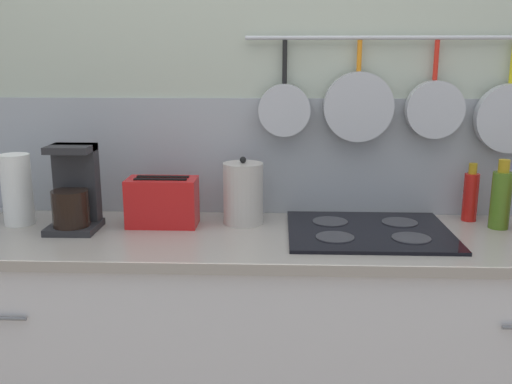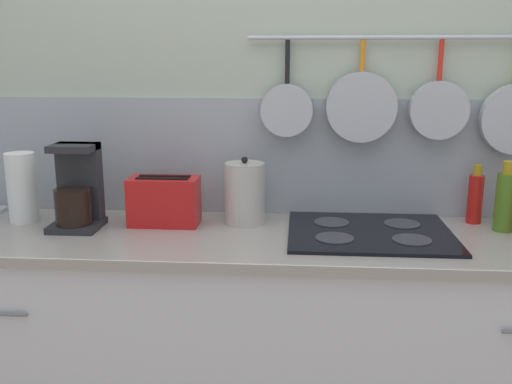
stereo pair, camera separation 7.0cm
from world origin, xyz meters
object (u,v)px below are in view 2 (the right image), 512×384
at_px(coffee_maker, 77,194).
at_px(bottle_dish_soap, 475,197).
at_px(paper_towel_roll, 22,188).
at_px(kettle, 245,193).
at_px(toaster, 164,201).
at_px(bottle_olive_oil, 505,200).

height_order(coffee_maker, bottle_dish_soap, coffee_maker).
bearing_deg(paper_towel_roll, coffee_maker, -13.29).
relative_size(coffee_maker, kettle, 1.21).
distance_m(toaster, bottle_dish_soap, 1.15).
relative_size(kettle, bottle_olive_oil, 1.00).
bearing_deg(kettle, bottle_olive_oil, -1.73).
relative_size(toaster, bottle_olive_oil, 1.07).
height_order(coffee_maker, bottle_olive_oil, coffee_maker).
height_order(kettle, bottle_dish_soap, kettle).
distance_m(paper_towel_roll, bottle_dish_soap, 1.69).
relative_size(paper_towel_roll, bottle_olive_oil, 1.04).
distance_m(kettle, bottle_dish_soap, 0.86).
distance_m(bottle_dish_soap, bottle_olive_oil, 0.12).
bearing_deg(toaster, kettle, 8.23).
xyz_separation_m(kettle, bottle_olive_oil, (0.93, -0.03, -0.00)).
distance_m(paper_towel_roll, coffee_maker, 0.24).
height_order(kettle, bottle_olive_oil, same).
bearing_deg(bottle_dish_soap, bottle_olive_oil, -51.91).
distance_m(coffee_maker, kettle, 0.61).
height_order(paper_towel_roll, kettle, paper_towel_roll).
bearing_deg(toaster, bottle_dish_soap, 5.48).
bearing_deg(bottle_dish_soap, paper_towel_roll, -176.18).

